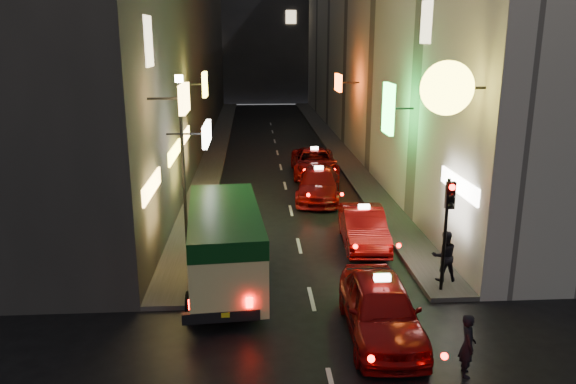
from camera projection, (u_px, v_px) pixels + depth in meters
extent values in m
cube|color=#363331|center=(159.00, 17.00, 38.59)|extent=(6.00, 52.00, 18.00)
cube|color=#FFC359|center=(184.00, 99.00, 17.78)|extent=(0.18, 1.62, 0.90)
cube|color=white|center=(207.00, 134.00, 21.62)|extent=(0.18, 2.39, 0.80)
cube|color=yellow|center=(205.00, 84.00, 27.74)|extent=(0.18, 1.29, 1.21)
cube|color=#FFC359|center=(151.00, 186.00, 18.07)|extent=(0.10, 3.13, 0.55)
cube|color=yellow|center=(174.00, 152.00, 23.46)|extent=(0.10, 3.45, 0.55)
cube|color=#FFC359|center=(185.00, 136.00, 27.34)|extent=(0.10, 3.22, 0.55)
cube|color=#FFE5B2|center=(148.00, 41.00, 18.00)|extent=(0.06, 1.30, 1.60)
cube|color=#A6A098|center=(388.00, 18.00, 39.58)|extent=(6.00, 52.00, 18.00)
cylinder|color=yellow|center=(447.00, 88.00, 16.00)|extent=(1.54, 0.18, 1.54)
cube|color=#32FF43|center=(388.00, 109.00, 23.19)|extent=(0.18, 1.42, 2.07)
cube|color=#F4450C|center=(338.00, 83.00, 34.81)|extent=(0.18, 1.93, 1.05)
cube|color=white|center=(459.00, 185.00, 18.18)|extent=(0.10, 3.24, 0.55)
cube|color=#FFE5B2|center=(427.00, 22.00, 21.32)|extent=(0.06, 1.30, 1.60)
cube|color=#343439|center=(264.00, 10.00, 69.36)|extent=(30.00, 10.00, 22.00)
cube|color=#4A4845|center=(218.00, 144.00, 41.18)|extent=(1.50, 52.00, 0.15)
cube|color=#4A4845|center=(333.00, 143.00, 41.71)|extent=(1.50, 52.00, 0.15)
cube|color=#DED78A|center=(225.00, 243.00, 17.33)|extent=(2.55, 6.11, 2.18)
cube|color=#0B3714|center=(224.00, 217.00, 17.11)|extent=(2.57, 6.13, 0.55)
cube|color=black|center=(225.00, 234.00, 17.56)|extent=(2.39, 3.73, 0.50)
cube|color=black|center=(221.00, 316.00, 14.76)|extent=(2.05, 0.34, 0.30)
cube|color=#FF0A05|center=(192.00, 305.00, 14.55)|extent=(0.18, 0.06, 0.28)
cube|color=#FF0A05|center=(249.00, 303.00, 14.64)|extent=(0.18, 0.06, 0.28)
cylinder|color=black|center=(202.00, 254.00, 19.40)|extent=(0.22, 0.75, 0.75)
cylinder|color=black|center=(256.00, 303.00, 15.85)|extent=(0.22, 0.75, 0.75)
imported|color=maroon|center=(381.00, 304.00, 14.61)|extent=(2.49, 5.77, 1.82)
cube|color=white|center=(383.00, 268.00, 14.35)|extent=(0.42, 0.19, 0.16)
sphere|color=#FF0A05|center=(371.00, 359.00, 12.06)|extent=(0.16, 0.16, 0.16)
sphere|color=#FF0A05|center=(444.00, 356.00, 12.16)|extent=(0.16, 0.16, 0.16)
imported|color=maroon|center=(363.00, 224.00, 21.13)|extent=(2.41, 5.34, 1.67)
cube|color=white|center=(364.00, 201.00, 20.89)|extent=(0.43, 0.20, 0.16)
sphere|color=#FF0A05|center=(355.00, 247.00, 18.79)|extent=(0.16, 0.16, 0.16)
sphere|color=#FF0A05|center=(399.00, 246.00, 18.88)|extent=(0.16, 0.16, 0.16)
imported|color=maroon|center=(319.00, 182.00, 27.32)|extent=(2.99, 5.64, 1.71)
cube|color=white|center=(319.00, 163.00, 27.07)|extent=(0.44, 0.24, 0.16)
sphere|color=#FF0A05|center=(308.00, 195.00, 24.92)|extent=(0.16, 0.16, 0.16)
sphere|color=#FF0A05|center=(342.00, 194.00, 25.01)|extent=(0.16, 0.16, 0.16)
imported|color=maroon|center=(314.00, 160.00, 31.95)|extent=(2.41, 5.58, 1.75)
cube|color=white|center=(315.00, 144.00, 31.69)|extent=(0.42, 0.19, 0.16)
sphere|color=#FF0A05|center=(305.00, 170.00, 29.48)|extent=(0.16, 0.16, 0.16)
sphere|color=#FF0A05|center=(334.00, 170.00, 29.58)|extent=(0.16, 0.16, 0.16)
imported|color=black|center=(468.00, 341.00, 12.89)|extent=(0.45, 0.62, 1.74)
imported|color=black|center=(444.00, 252.00, 17.65)|extent=(0.72, 0.46, 1.87)
cylinder|color=black|center=(445.00, 235.00, 16.77)|extent=(0.10, 0.10, 3.50)
cube|color=black|center=(450.00, 195.00, 16.25)|extent=(0.26, 0.18, 0.80)
sphere|color=#FF0A05|center=(452.00, 187.00, 16.07)|extent=(0.18, 0.18, 0.18)
sphere|color=black|center=(452.00, 196.00, 16.14)|extent=(0.17, 0.17, 0.17)
sphere|color=black|center=(451.00, 205.00, 16.21)|extent=(0.17, 0.17, 0.17)
cylinder|color=black|center=(183.00, 166.00, 20.16)|extent=(0.12, 0.12, 6.00)
cylinder|color=#FFE5BF|center=(179.00, 79.00, 19.34)|extent=(0.28, 0.28, 0.25)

